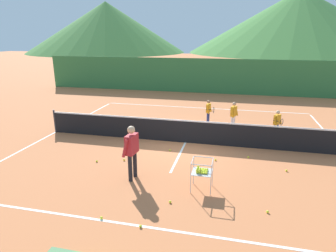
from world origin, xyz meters
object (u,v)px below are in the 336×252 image
at_px(ball_cart, 201,171).
at_px(instructor, 132,148).
at_px(tennis_ball_6, 268,212).
at_px(tennis_ball_7, 170,150).
at_px(tennis_ball_2, 97,161).
at_px(tennis_ball_4, 101,218).
at_px(student_1, 234,113).
at_px(tennis_ball_9, 248,157).
at_px(tennis_net, 186,131).
at_px(tennis_ball_8, 124,160).
at_px(tennis_ball_3, 286,171).
at_px(tennis_ball_0, 141,226).
at_px(tennis_ball_1, 216,160).
at_px(student_0, 209,110).
at_px(student_2, 277,121).
at_px(tennis_ball_5, 170,202).

bearing_deg(ball_cart, instructor, 175.00).
height_order(tennis_ball_6, tennis_ball_7, same).
bearing_deg(ball_cart, tennis_ball_2, 164.50).
bearing_deg(tennis_ball_4, student_1, 69.64).
distance_m(ball_cart, tennis_ball_9, 3.03).
distance_m(tennis_ball_4, tennis_ball_7, 4.66).
distance_m(tennis_net, tennis_ball_2, 3.80).
height_order(tennis_ball_4, tennis_ball_7, same).
height_order(tennis_ball_4, tennis_ball_6, same).
xyz_separation_m(tennis_ball_6, tennis_ball_8, (-4.68, 2.18, 0.00)).
height_order(instructor, tennis_ball_3, instructor).
bearing_deg(student_1, tennis_ball_0, -103.45).
xyz_separation_m(ball_cart, tennis_ball_6, (1.78, -0.80, -0.55)).
height_order(tennis_ball_0, tennis_ball_1, same).
bearing_deg(tennis_ball_9, tennis_ball_2, -163.11).
height_order(student_0, tennis_ball_6, student_0).
distance_m(student_1, tennis_ball_7, 4.13).
height_order(student_2, tennis_ball_3, student_2).
height_order(student_1, tennis_ball_4, student_1).
distance_m(ball_cart, tennis_ball_5, 1.28).
bearing_deg(tennis_ball_5, tennis_net, 94.77).
xyz_separation_m(tennis_ball_0, tennis_ball_9, (2.55, 4.71, 0.00)).
bearing_deg(tennis_ball_2, ball_cart, -15.50).
height_order(tennis_ball_6, tennis_ball_9, same).
distance_m(tennis_net, tennis_ball_1, 2.12).
bearing_deg(student_0, tennis_ball_5, -92.05).
distance_m(tennis_ball_1, tennis_ball_3, 2.35).
height_order(tennis_net, ball_cart, tennis_net).
xyz_separation_m(tennis_ball_7, tennis_ball_9, (2.92, -0.00, 0.00)).
relative_size(instructor, student_1, 1.31).
bearing_deg(tennis_ball_4, tennis_ball_1, 59.21).
bearing_deg(tennis_ball_7, tennis_ball_5, -77.17).
relative_size(student_0, tennis_ball_7, 17.94).
bearing_deg(tennis_ball_7, tennis_ball_4, -98.17).
bearing_deg(tennis_ball_6, tennis_ball_2, 161.60).
relative_size(instructor, tennis_ball_3, 25.14).
xyz_separation_m(tennis_ball_1, tennis_ball_9, (1.14, 0.52, 0.00)).
height_order(tennis_net, tennis_ball_7, tennis_net).
relative_size(tennis_ball_2, tennis_ball_8, 1.00).
relative_size(tennis_ball_1, tennis_ball_5, 1.00).
bearing_deg(student_2, tennis_ball_8, -145.17).
xyz_separation_m(ball_cart, tennis_ball_4, (-2.17, -1.98, -0.55)).
relative_size(tennis_ball_4, tennis_ball_9, 1.00).
height_order(tennis_ball_2, tennis_ball_3, same).
height_order(tennis_net, tennis_ball_1, tennis_net).
relative_size(tennis_net, student_0, 9.95).
height_order(instructor, tennis_ball_5, instructor).
xyz_separation_m(tennis_ball_6, tennis_ball_7, (-3.29, 3.43, 0.00)).
bearing_deg(tennis_ball_2, tennis_ball_3, 6.48).
distance_m(student_0, tennis_ball_7, 4.13).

